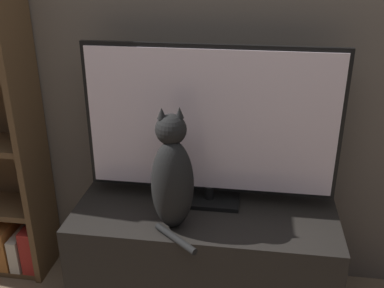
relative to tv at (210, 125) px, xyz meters
name	(u,v)px	position (x,y,z in m)	size (l,w,h in m)	color
wall_back	(215,21)	(-0.01, 0.21, 0.41)	(4.80, 0.05, 2.60)	#60564C
tv_stand	(204,257)	(-0.01, -0.09, -0.64)	(1.18, 0.51, 0.51)	black
tv	(210,125)	(0.00, 0.00, 0.00)	(1.11, 0.17, 0.73)	black
cat	(172,177)	(-0.13, -0.22, -0.15)	(0.23, 0.31, 0.52)	black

